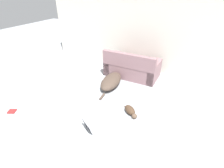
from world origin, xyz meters
The scene contains 6 objects.
wall_back centered at (0.00, 4.42, 1.37)m, with size 7.44×0.06×2.74m.
couch centered at (-0.18, 3.73, 0.27)m, with size 1.65×0.93×0.85m.
dog centered at (-0.45, 2.92, 0.15)m, with size 0.64×1.51×0.30m.
cat centered at (0.56, 1.99, 0.08)m, with size 0.46×0.37×0.17m.
laptop_open centered at (0.00, 1.02, 0.08)m, with size 0.45×0.43×0.25m.
book_red centered at (-1.86, 0.70, 0.01)m, with size 0.22×0.21×0.02m.
Camera 1 is at (1.72, -0.93, 2.60)m, focal length 28.00 mm.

